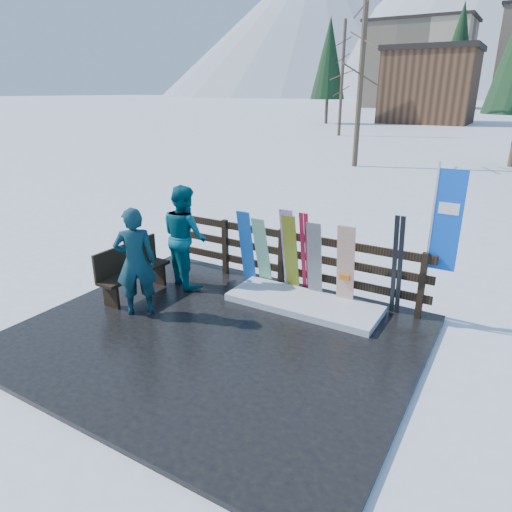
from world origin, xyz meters
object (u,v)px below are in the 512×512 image
Objects in this scene: snowboard_1 at (262,252)px; snowboard_4 at (314,261)px; bench at (132,268)px; person_back at (185,236)px; snowboard_0 at (247,247)px; rental_flag at (443,227)px; person_front at (136,262)px; snowboard_2 at (291,255)px; snowboard_5 at (346,267)px; snowboard_3 at (289,251)px.

snowboard_1 is 1.08m from snowboard_4.
bench is 1.01× the size of snowboard_4.
snowboard_4 is (1.08, 0.00, 0.03)m from snowboard_1.
bench is at bearing 83.15° from person_back.
bench is at bearing -135.57° from snowboard_0.
rental_flag reaches higher than person_front.
snowboard_1 is at bearing -130.47° from person_back.
snowboard_2 is 0.61× the size of rental_flag.
snowboard_4 is 0.58m from snowboard_5.
person_back reaches higher than snowboard_1.
snowboard_5 reaches higher than snowboard_0.
rental_flag reaches higher than snowboard_4.
snowboard_0 is at bearing -180.00° from snowboard_4.
person_front is at bearing -131.87° from snowboard_3.
rental_flag is 4.56m from person_back.
snowboard_2 is 0.80× the size of person_back.
snowboard_4 is 0.57× the size of rental_flag.
bench is 5.41m from rental_flag.
rental_flag reaches higher than snowboard_2.
snowboard_1 is at bearing 38.73° from bench.
rental_flag is at bearing 6.11° from snowboard_3.
snowboard_4 is at bearing 0.00° from snowboard_0.
person_back is at bearing -155.16° from snowboard_1.
snowboard_3 reaches higher than snowboard_2.
person_front is at bearing -145.18° from snowboard_5.
person_back is at bearing -165.58° from snowboard_4.
bench is 3.88m from snowboard_5.
snowboard_3 reaches higher than snowboard_4.
snowboard_4 is (2.98, 1.52, 0.22)m from bench.
rental_flag is (2.52, 0.27, 0.78)m from snowboard_3.
snowboard_3 is 1.12× the size of snowboard_5.
person_front is (-2.91, -2.03, 0.18)m from snowboard_5.
snowboard_5 is 0.58× the size of rental_flag.
snowboard_1 is 0.97× the size of snowboard_5.
snowboard_0 is 0.77× the size of person_back.
snowboard_5 is at bearing 0.00° from snowboard_3.
snowboard_2 is (0.61, 0.00, 0.07)m from snowboard_1.
person_front is (-1.82, -2.03, 0.10)m from snowboard_3.
snowboard_1 is 0.98× the size of snowboard_4.
person_back is at bearing -162.29° from snowboard_2.
snowboard_4 is 2.52m from person_back.
person_front is (0.65, -0.50, 0.41)m from bench.
snowboard_0 is at bearing -180.00° from snowboard_2.
bench is 3.35m from snowboard_4.
snowboard_5 reaches higher than bench.
snowboard_4 is (1.42, 0.00, -0.01)m from snowboard_0.
snowboard_2 is 2.75m from person_front.
snowboard_3 is 1.10m from snowboard_5.
rental_flag is at bearing 10.72° from snowboard_5.
bench is at bearing -156.82° from snowboard_5.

